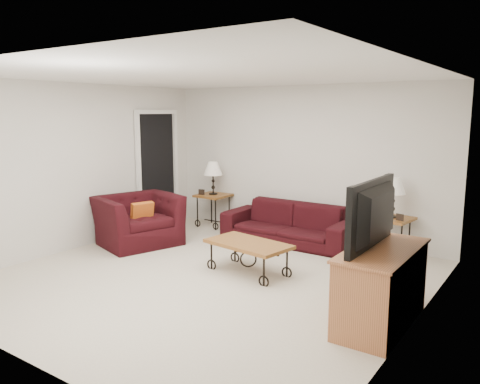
{
  "coord_description": "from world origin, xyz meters",
  "views": [
    {
      "loc": [
        3.61,
        -4.54,
        2.07
      ],
      "look_at": [
        0.0,
        0.7,
        1.0
      ],
      "focal_mm": 35.7,
      "sensor_mm": 36.0,
      "label": 1
    }
  ],
  "objects_px": {
    "sofa": "(289,223)",
    "side_table_right": "(391,237)",
    "lamp_right": "(393,198)",
    "armchair": "(138,220)",
    "television": "(383,215)",
    "lamp_left": "(213,178)",
    "tv_stand": "(381,287)",
    "coffee_table": "(248,257)",
    "side_table_left": "(213,210)",
    "backpack": "(385,247)"
  },
  "relations": [
    {
      "from": "tv_stand",
      "to": "television",
      "type": "distance_m",
      "value": 0.72
    },
    {
      "from": "lamp_left",
      "to": "coffee_table",
      "type": "distance_m",
      "value": 2.71
    },
    {
      "from": "lamp_left",
      "to": "tv_stand",
      "type": "distance_m",
      "value": 4.52
    },
    {
      "from": "lamp_left",
      "to": "side_table_left",
      "type": "bearing_deg",
      "value": 0.0
    },
    {
      "from": "lamp_right",
      "to": "side_table_left",
      "type": "bearing_deg",
      "value": 180.0
    },
    {
      "from": "side_table_left",
      "to": "backpack",
      "type": "distance_m",
      "value": 3.29
    },
    {
      "from": "side_table_right",
      "to": "backpack",
      "type": "bearing_deg",
      "value": -85.02
    },
    {
      "from": "side_table_right",
      "to": "sofa",
      "type": "bearing_deg",
      "value": -173.5
    },
    {
      "from": "television",
      "to": "lamp_left",
      "type": "bearing_deg",
      "value": -120.99
    },
    {
      "from": "side_table_left",
      "to": "side_table_right",
      "type": "bearing_deg",
      "value": 0.0
    },
    {
      "from": "sofa",
      "to": "side_table_right",
      "type": "bearing_deg",
      "value": 6.5
    },
    {
      "from": "lamp_left",
      "to": "backpack",
      "type": "height_order",
      "value": "lamp_left"
    },
    {
      "from": "sofa",
      "to": "lamp_right",
      "type": "height_order",
      "value": "lamp_right"
    },
    {
      "from": "lamp_right",
      "to": "armchair",
      "type": "bearing_deg",
      "value": -155.22
    },
    {
      "from": "coffee_table",
      "to": "side_table_left",
      "type": "bearing_deg",
      "value": 137.6
    },
    {
      "from": "side_table_left",
      "to": "backpack",
      "type": "xyz_separation_m",
      "value": [
        3.27,
        -0.34,
        -0.08
      ]
    },
    {
      "from": "lamp_right",
      "to": "coffee_table",
      "type": "xyz_separation_m",
      "value": [
        -1.3,
        -1.77,
        -0.66
      ]
    },
    {
      "from": "armchair",
      "to": "television",
      "type": "xyz_separation_m",
      "value": [
        4.08,
        -0.69,
        0.71
      ]
    },
    {
      "from": "sofa",
      "to": "side_table_left",
      "type": "bearing_deg",
      "value": 173.82
    },
    {
      "from": "television",
      "to": "side_table_right",
      "type": "bearing_deg",
      "value": -165.6
    },
    {
      "from": "side_table_right",
      "to": "backpack",
      "type": "height_order",
      "value": "side_table_right"
    },
    {
      "from": "lamp_left",
      "to": "armchair",
      "type": "distance_m",
      "value": 1.71
    },
    {
      "from": "sofa",
      "to": "coffee_table",
      "type": "distance_m",
      "value": 1.62
    },
    {
      "from": "side_table_right",
      "to": "lamp_left",
      "type": "bearing_deg",
      "value": 180.0
    },
    {
      "from": "side_table_right",
      "to": "lamp_right",
      "type": "bearing_deg",
      "value": 0.0
    },
    {
      "from": "side_table_right",
      "to": "tv_stand",
      "type": "xyz_separation_m",
      "value": [
        0.61,
        -2.3,
        0.1
      ]
    },
    {
      "from": "lamp_left",
      "to": "coffee_table",
      "type": "height_order",
      "value": "lamp_left"
    },
    {
      "from": "coffee_table",
      "to": "side_table_right",
      "type": "bearing_deg",
      "value": 53.66
    },
    {
      "from": "side_table_left",
      "to": "backpack",
      "type": "relative_size",
      "value": 1.35
    },
    {
      "from": "sofa",
      "to": "backpack",
      "type": "relative_size",
      "value": 4.87
    },
    {
      "from": "lamp_left",
      "to": "television",
      "type": "distance_m",
      "value": 4.48
    },
    {
      "from": "sofa",
      "to": "side_table_left",
      "type": "distance_m",
      "value": 1.67
    },
    {
      "from": "coffee_table",
      "to": "lamp_right",
      "type": "bearing_deg",
      "value": 53.66
    },
    {
      "from": "sofa",
      "to": "armchair",
      "type": "relative_size",
      "value": 1.8
    },
    {
      "from": "side_table_right",
      "to": "television",
      "type": "height_order",
      "value": "television"
    },
    {
      "from": "sofa",
      "to": "side_table_right",
      "type": "relative_size",
      "value": 3.7
    },
    {
      "from": "armchair",
      "to": "tv_stand",
      "type": "bearing_deg",
      "value": -81.91
    },
    {
      "from": "television",
      "to": "tv_stand",
      "type": "bearing_deg",
      "value": 90.0
    },
    {
      "from": "lamp_right",
      "to": "television",
      "type": "bearing_deg",
      "value": -75.6
    },
    {
      "from": "sofa",
      "to": "television",
      "type": "xyz_separation_m",
      "value": [
        2.17,
        -2.12,
        0.79
      ]
    },
    {
      "from": "lamp_right",
      "to": "backpack",
      "type": "height_order",
      "value": "lamp_right"
    },
    {
      "from": "lamp_right",
      "to": "television",
      "type": "distance_m",
      "value": 2.39
    },
    {
      "from": "tv_stand",
      "to": "backpack",
      "type": "distance_m",
      "value": 2.05
    },
    {
      "from": "lamp_left",
      "to": "backpack",
      "type": "bearing_deg",
      "value": -5.99
    },
    {
      "from": "sofa",
      "to": "television",
      "type": "bearing_deg",
      "value": -44.36
    },
    {
      "from": "sofa",
      "to": "side_table_right",
      "type": "xyz_separation_m",
      "value": [
        1.58,
        0.18,
        -0.02
      ]
    },
    {
      "from": "coffee_table",
      "to": "tv_stand",
      "type": "relative_size",
      "value": 0.85
    },
    {
      "from": "sofa",
      "to": "coffee_table",
      "type": "bearing_deg",
      "value": -80.13
    },
    {
      "from": "lamp_left",
      "to": "coffee_table",
      "type": "relative_size",
      "value": 0.54
    },
    {
      "from": "sofa",
      "to": "tv_stand",
      "type": "bearing_deg",
      "value": -44.1
    }
  ]
}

